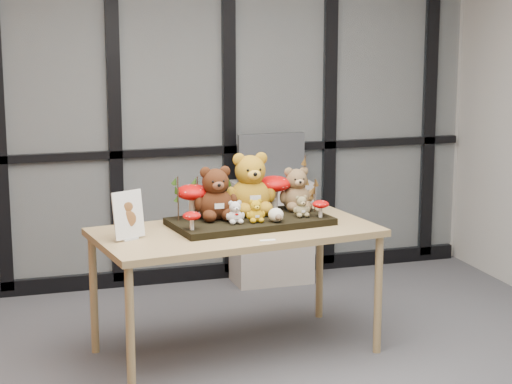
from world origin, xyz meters
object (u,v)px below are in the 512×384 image
object	(u,v)px
mushroom_back_right	(274,191)
monitor	(271,157)
bear_tan_back	(296,186)
mushroom_front_left	(192,220)
bear_white_bow	(235,211)
display_table	(236,239)
sign_holder	(128,217)
cabinet	(272,232)
diorama_tray	(250,221)
bear_pooh_yellow	(250,180)
bear_small_yellow	(255,209)
plush_cream_hedgehog	(276,214)
mushroom_back_left	(193,200)
bear_beige_small	(301,205)
mushroom_front_right	(321,208)
bear_brown_medium	(215,190)

from	to	relation	value
mushroom_back_right	monitor	world-z (taller)	monitor
bear_tan_back	mushroom_back_right	xyz separation A→B (m)	(-0.14, 0.03, -0.03)
bear_tan_back	mushroom_front_left	distance (m)	0.87
bear_white_bow	display_table	bearing A→B (deg)	59.82
mushroom_back_right	sign_holder	world-z (taller)	same
mushroom_front_left	cabinet	xyz separation A→B (m)	(1.00, 1.52, -0.50)
monitor	mushroom_front_left	bearing A→B (deg)	-123.00
diorama_tray	bear_pooh_yellow	bearing A→B (deg)	65.53
bear_pooh_yellow	monitor	xyz separation A→B (m)	(0.54, 1.21, -0.07)
bear_tan_back	cabinet	world-z (taller)	bear_tan_back
bear_small_yellow	cabinet	bearing A→B (deg)	60.25
plush_cream_hedgehog	mushroom_back_left	bearing A→B (deg)	143.26
bear_pooh_yellow	display_table	bearing A→B (deg)	-134.10
mushroom_back_left	sign_holder	bearing A→B (deg)	-149.41
bear_beige_small	monitor	distance (m)	1.43
display_table	mushroom_front_left	xyz separation A→B (m)	(-0.30, -0.11, 0.17)
bear_white_bow	bear_beige_small	xyz separation A→B (m)	(0.45, 0.05, -0.00)
mushroom_front_left	monitor	world-z (taller)	monitor
diorama_tray	bear_white_bow	bearing A→B (deg)	-148.38
mushroom_back_left	monitor	bearing A→B (deg)	53.23
diorama_tray	plush_cream_hedgehog	distance (m)	0.20
diorama_tray	cabinet	distance (m)	1.51
bear_beige_small	sign_holder	xyz separation A→B (m)	(-1.12, -0.10, 0.02)
mushroom_front_left	mushroom_back_left	bearing A→B (deg)	75.59
mushroom_front_right	display_table	bearing A→B (deg)	177.56
bear_brown_medium	bear_tan_back	distance (m)	0.59
bear_beige_small	bear_white_bow	bearing A→B (deg)	178.91
mushroom_front_left	bear_brown_medium	bearing A→B (deg)	49.23
bear_brown_medium	bear_tan_back	world-z (taller)	bear_brown_medium
bear_small_yellow	diorama_tray	bearing A→B (deg)	82.62
mushroom_front_right	bear_tan_back	bearing A→B (deg)	104.95
bear_brown_medium	bear_white_bow	size ratio (longest dim) A/B	2.35
display_table	mushroom_front_right	distance (m)	0.58
bear_white_bow	bear_tan_back	bearing A→B (deg)	20.56
bear_brown_medium	sign_holder	bearing A→B (deg)	-168.72
plush_cream_hedgehog	sign_holder	bearing A→B (deg)	172.77
bear_tan_back	bear_beige_small	bearing A→B (deg)	-108.32
bear_small_yellow	plush_cream_hedgehog	world-z (taller)	bear_small_yellow
diorama_tray	monitor	distance (m)	1.48
bear_tan_back	mushroom_front_right	xyz separation A→B (m)	(0.07, -0.26, -0.10)
bear_small_yellow	mushroom_back_right	bearing A→B (deg)	45.63
diorama_tray	bear_tan_back	size ratio (longest dim) A/B	3.20
mushroom_back_left	mushroom_front_right	bearing A→B (deg)	-15.66
bear_beige_small	cabinet	xyz separation A→B (m)	(0.26, 1.38, -0.52)
bear_pooh_yellow	sign_holder	distance (m)	0.89
monitor	bear_white_bow	bearing A→B (deg)	-115.99
sign_holder	cabinet	distance (m)	2.09
diorama_tray	sign_holder	distance (m)	0.82
bear_pooh_yellow	mushroom_back_right	world-z (taller)	bear_pooh_yellow
mushroom_front_left	sign_holder	distance (m)	0.38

